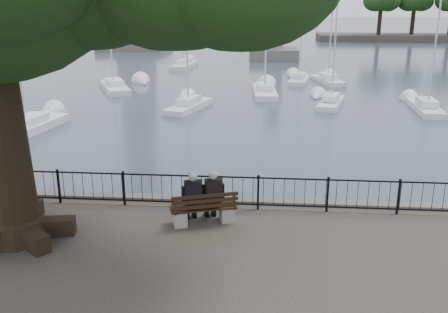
# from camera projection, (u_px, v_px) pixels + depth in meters

# --- Properties ---
(harbor) EXTENTS (260.00, 260.00, 1.20)m
(harbor) POSITION_uv_depth(u_px,v_px,m) (225.00, 216.00, 15.40)
(harbor) COLOR #514F4C
(harbor) RESTS_ON ground
(railing) EXTENTS (22.06, 0.06, 1.00)m
(railing) POSITION_uv_depth(u_px,v_px,m) (224.00, 190.00, 14.61)
(railing) COLOR black
(railing) RESTS_ON ground
(bench) EXTENTS (1.90, 1.07, 0.96)m
(bench) POSITION_uv_depth(u_px,v_px,m) (204.00, 212.00, 13.66)
(bench) COLOR gray
(bench) RESTS_ON ground
(person_left) EXTENTS (0.59, 0.83, 1.52)m
(person_left) POSITION_uv_depth(u_px,v_px,m) (192.00, 199.00, 13.58)
(person_left) COLOR black
(person_left) RESTS_ON ground
(person_right) EXTENTS (0.59, 0.83, 1.52)m
(person_right) POSITION_uv_depth(u_px,v_px,m) (212.00, 198.00, 13.70)
(person_right) COLOR black
(person_right) RESTS_ON ground
(lion_monument) EXTENTS (5.72, 5.72, 8.50)m
(lion_monument) POSITION_uv_depth(u_px,v_px,m) (274.00, 41.00, 59.35)
(lion_monument) COLOR #514F4C
(lion_monument) RESTS_ON ground
(sailboat_a) EXTENTS (2.48, 6.02, 10.06)m
(sailboat_a) POSITION_uv_depth(u_px,v_px,m) (29.00, 126.00, 27.20)
(sailboat_a) COLOR white
(sailboat_a) RESTS_ON ground
(sailboat_b) EXTENTS (2.71, 5.14, 11.54)m
(sailboat_b) POSITION_uv_depth(u_px,v_px,m) (189.00, 104.00, 32.65)
(sailboat_b) COLOR white
(sailboat_b) RESTS_ON ground
(sailboat_c) EXTENTS (2.43, 4.77, 9.32)m
(sailboat_c) POSITION_uv_depth(u_px,v_px,m) (331.00, 101.00, 33.72)
(sailboat_c) COLOR white
(sailboat_c) RESTS_ON ground
(sailboat_d) EXTENTS (1.62, 5.03, 8.68)m
(sailboat_d) POSITION_uv_depth(u_px,v_px,m) (426.00, 107.00, 32.02)
(sailboat_d) COLOR white
(sailboat_d) RESTS_ON ground
(sailboat_e) EXTENTS (4.01, 6.09, 12.18)m
(sailboat_e) POSITION_uv_depth(u_px,v_px,m) (115.00, 86.00, 39.53)
(sailboat_e) COLOR white
(sailboat_e) RESTS_ON ground
(sailboat_f) EXTENTS (2.14, 5.16, 10.82)m
(sailboat_f) POSITION_uv_depth(u_px,v_px,m) (299.00, 78.00, 43.33)
(sailboat_f) COLOR white
(sailboat_f) RESTS_ON ground
(sailboat_g) EXTENTS (2.63, 5.15, 8.47)m
(sailboat_g) POSITION_uv_depth(u_px,v_px,m) (328.00, 80.00, 43.03)
(sailboat_g) COLOR white
(sailboat_g) RESTS_ON ground
(sailboat_h) EXTENTS (2.25, 5.87, 12.53)m
(sailboat_h) POSITION_uv_depth(u_px,v_px,m) (185.00, 64.00, 52.85)
(sailboat_h) COLOR white
(sailboat_h) RESTS_ON ground
(sailboat_i) EXTENTS (1.96, 5.88, 12.41)m
(sailboat_i) POSITION_uv_depth(u_px,v_px,m) (265.00, 90.00, 37.60)
(sailboat_i) COLOR white
(sailboat_i) RESTS_ON ground
(far_shore) EXTENTS (30.00, 8.60, 9.18)m
(far_shore) POSITION_uv_depth(u_px,v_px,m) (411.00, 17.00, 84.93)
(far_shore) COLOR #302B26
(far_shore) RESTS_ON ground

